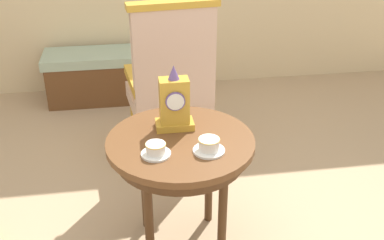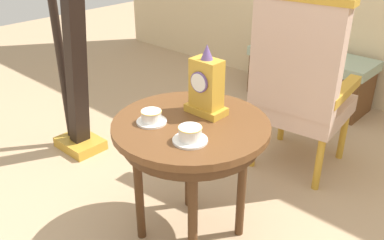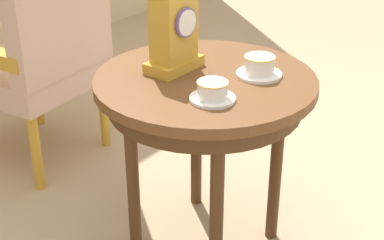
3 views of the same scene
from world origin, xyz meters
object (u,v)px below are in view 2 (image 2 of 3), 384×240
at_px(harp, 71,52).
at_px(armchair, 300,84).
at_px(mantel_clock, 206,87).
at_px(window_bench, 309,77).
at_px(side_table, 190,137).
at_px(teacup_left, 151,117).
at_px(teacup_right, 190,135).

bearing_deg(harp, armchair, 32.93).
bearing_deg(mantel_clock, window_bench, 102.11).
bearing_deg(harp, side_table, -6.24).
xyz_separation_m(teacup_left, window_bench, (-0.28, 2.07, -0.47)).
bearing_deg(window_bench, harp, -112.16).
height_order(side_table, window_bench, side_table).
distance_m(teacup_right, mantel_clock, 0.30).
distance_m(side_table, mantel_clock, 0.25).
xyz_separation_m(harp, window_bench, (0.74, 1.83, -0.49)).
relative_size(teacup_left, window_bench, 0.13).
distance_m(armchair, window_bench, 1.20).
relative_size(side_table, harp, 0.41).
xyz_separation_m(teacup_left, teacup_right, (0.24, -0.01, 0.00)).
bearing_deg(window_bench, teacup_left, -82.37).
distance_m(teacup_left, harp, 1.05).
bearing_deg(window_bench, side_table, -78.25).
height_order(teacup_right, window_bench, teacup_right).
height_order(armchair, window_bench, armchair).
relative_size(mantel_clock, window_bench, 0.32).
bearing_deg(teacup_left, mantel_clock, 64.50).
bearing_deg(teacup_left, teacup_right, -1.68).
xyz_separation_m(teacup_left, harp, (-1.02, 0.25, 0.03)).
xyz_separation_m(mantel_clock, window_bench, (-0.39, 1.83, -0.57)).
distance_m(mantel_clock, armchair, 0.81).
xyz_separation_m(mantel_clock, harp, (-1.14, 0.00, -0.08)).
relative_size(side_table, teacup_left, 5.25).
relative_size(teacup_right, harp, 0.08).
distance_m(side_table, window_bench, 2.03).
height_order(harp, window_bench, harp).
xyz_separation_m(teacup_left, armchair, (0.18, 1.02, -0.10)).
relative_size(armchair, window_bench, 1.08).
height_order(teacup_left, window_bench, teacup_left).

